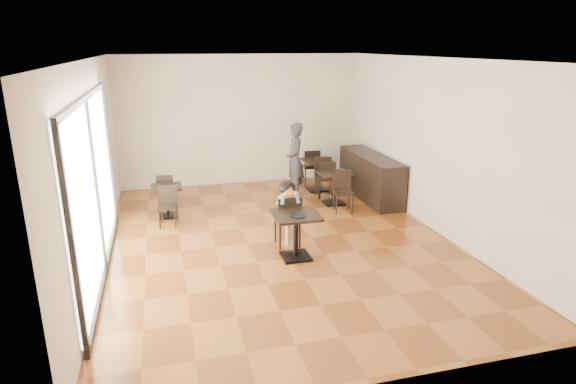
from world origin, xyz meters
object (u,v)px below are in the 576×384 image
object	(u,v)px
child	(287,214)
adult_patron	(295,160)
chair_back_b	(325,178)
chair_mid_a	(326,179)
cafe_table_back	(317,175)
chair_left_b	(168,207)
chair_back_a	(310,167)
cafe_table_mid	(334,188)
chair_mid_b	(343,192)
child_table	(296,236)
child_chair	(287,220)
chair_left_a	(166,191)
cafe_table_left	(167,201)

from	to	relation	value
child	adult_patron	size ratio (longest dim) A/B	0.68
chair_back_b	child	bearing A→B (deg)	-118.09
adult_patron	chair_mid_a	xyz separation A→B (m)	(0.68, -0.26, -0.43)
cafe_table_back	chair_back_b	size ratio (longest dim) A/B	0.83
chair_left_b	chair_back_a	bearing A→B (deg)	39.96
cafe_table_mid	chair_mid_b	distance (m)	0.55
cafe_table_back	child	bearing A→B (deg)	-116.99
chair_left_b	child_table	bearing A→B (deg)	-36.35
cafe_table_back	chair_mid_b	bearing A→B (deg)	-88.97
child_table	cafe_table_mid	xyz separation A→B (m)	(1.60, 2.52, -0.03)
cafe_table_back	chair_left_b	bearing A→B (deg)	-156.36
child_chair	chair_left_a	distance (m)	3.30
child	cafe_table_mid	distance (m)	2.54
cafe_table_mid	chair_mid_a	world-z (taller)	chair_mid_a
child_table	cafe_table_back	bearing A→B (deg)	66.63
child_chair	chair_left_b	size ratio (longest dim) A/B	1.19
child	chair_left_b	xyz separation A→B (m)	(-2.01, 1.51, -0.19)
chair_left_b	child_chair	bearing A→B (deg)	-27.57
child_table	chair_mid_a	size ratio (longest dim) A/B	0.90
chair_left_b	cafe_table_back	bearing A→B (deg)	33.00
child	chair_back_b	distance (m)	2.98
chair_left_a	chair_back_a	bearing A→B (deg)	-154.79
adult_patron	chair_left_b	distance (m)	3.22
chair_mid_b	chair_back_a	distance (m)	2.21
child_table	chair_back_b	world-z (taller)	chair_back_b
cafe_table_mid	chair_mid_a	size ratio (longest dim) A/B	0.83
child	cafe_table_left	bearing A→B (deg)	134.29
cafe_table_back	chair_back_b	bearing A→B (deg)	-90.00
adult_patron	cafe_table_left	xyz separation A→B (m)	(-2.93, -0.72, -0.53)
chair_back_a	chair_left_b	bearing A→B (deg)	34.32
child	chair_back_b	world-z (taller)	child
child_table	chair_left_b	size ratio (longest dim) A/B	0.99
chair_mid_a	chair_mid_b	world-z (taller)	same
adult_patron	chair_mid_b	xyz separation A→B (m)	(0.68, -1.36, -0.43)
child	cafe_table_mid	bearing A→B (deg)	50.91
child_chair	chair_left_b	world-z (taller)	child_chair
child	cafe_table_mid	size ratio (longest dim) A/B	1.64
child_table	child_chair	bearing A→B (deg)	90.00
cafe_table_mid	chair_mid_b	world-z (taller)	chair_mid_b
cafe_table_mid	chair_left_b	world-z (taller)	chair_left_b
chair_mid_b	chair_mid_a	bearing A→B (deg)	100.13
adult_patron	chair_mid_b	world-z (taller)	adult_patron
chair_mid_a	chair_left_b	bearing A→B (deg)	25.69
adult_patron	chair_left_b	bearing A→B (deg)	-62.90
child_table	chair_back_b	bearing A→B (deg)	63.01
cafe_table_left	chair_back_b	size ratio (longest dim) A/B	0.72
cafe_table_left	cafe_table_back	world-z (taller)	cafe_table_back
child_table	cafe_table_back	xyz separation A→B (m)	(1.57, 3.63, -0.01)
chair_mid_b	child	bearing A→B (deg)	-128.31
cafe_table_mid	chair_back_a	distance (m)	1.66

